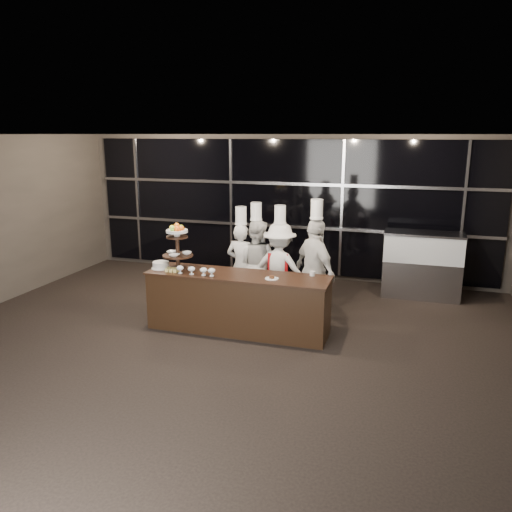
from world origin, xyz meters
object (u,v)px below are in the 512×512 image
(display_stand, at_px, (177,243))
(chef_c, at_px, (280,268))
(chef_a, at_px, (241,264))
(chef_b, at_px, (256,263))
(chef_d, at_px, (315,270))
(display_case, at_px, (422,261))
(layer_cake, at_px, (161,265))
(buffet_counter, at_px, (238,302))

(display_stand, distance_m, chef_c, 1.80)
(display_stand, bearing_deg, chef_a, 56.39)
(chef_b, distance_m, chef_d, 1.21)
(display_case, height_order, chef_d, chef_d)
(display_stand, bearing_deg, chef_d, 19.36)
(display_case, relative_size, chef_c, 0.76)
(chef_a, bearing_deg, chef_d, -13.35)
(display_stand, distance_m, chef_b, 1.58)
(layer_cake, bearing_deg, chef_c, 31.58)
(chef_b, distance_m, chef_c, 0.50)
(display_case, bearing_deg, chef_a, -152.71)
(chef_d, bearing_deg, chef_a, 166.65)
(layer_cake, relative_size, chef_d, 0.15)
(display_case, relative_size, chef_d, 0.70)
(chef_d, bearing_deg, chef_b, 158.96)
(display_stand, height_order, chef_b, chef_b)
(chef_a, xyz_separation_m, chef_d, (1.37, -0.32, 0.09))
(display_case, bearing_deg, display_stand, -145.00)
(chef_a, bearing_deg, display_stand, -123.61)
(chef_a, distance_m, chef_d, 1.41)
(display_stand, xyz_separation_m, chef_c, (1.40, 0.99, -0.54))
(chef_c, height_order, chef_d, chef_d)
(display_case, bearing_deg, chef_c, -145.03)
(chef_b, bearing_deg, buffet_counter, -86.81)
(chef_a, bearing_deg, chef_b, 24.57)
(display_case, xyz_separation_m, chef_d, (-1.67, -1.89, 0.19))
(chef_b, xyz_separation_m, chef_d, (1.13, -0.43, 0.08))
(display_stand, bearing_deg, chef_c, 35.06)
(buffet_counter, height_order, display_case, display_case)
(buffet_counter, relative_size, chef_a, 1.57)
(display_stand, xyz_separation_m, chef_b, (0.94, 1.16, -0.54))
(chef_b, bearing_deg, layer_cake, -135.19)
(buffet_counter, distance_m, chef_b, 1.21)
(display_stand, relative_size, chef_d, 0.37)
(chef_d, bearing_deg, display_stand, -160.64)
(layer_cake, xyz_separation_m, display_case, (4.02, 2.67, -0.29))
(buffet_counter, bearing_deg, layer_cake, -177.76)
(buffet_counter, height_order, chef_d, chef_d)
(display_stand, bearing_deg, chef_b, 51.05)
(buffet_counter, relative_size, layer_cake, 9.47)
(chef_b, bearing_deg, chef_c, -20.14)
(buffet_counter, xyz_separation_m, chef_c, (0.40, 0.99, 0.33))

